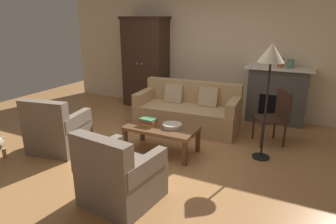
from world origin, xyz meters
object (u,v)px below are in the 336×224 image
at_px(fruit_bowl, 172,126).
at_px(floor_lamp, 271,60).
at_px(book_stack, 148,122).
at_px(armoire, 146,62).
at_px(armchair_near_right, 119,177).
at_px(coffee_table, 162,130).
at_px(mantel_vase_jade, 290,64).
at_px(couch, 188,112).
at_px(mantel_vase_terracotta, 280,63).
at_px(armchair_near_left, 57,131).
at_px(side_chair_wooden, 276,114).
at_px(fireplace, 277,95).

relative_size(fruit_bowl, floor_lamp, 0.18).
bearing_deg(book_stack, armoire, 121.20).
bearing_deg(armchair_near_right, coffee_table, 97.94).
height_order(book_stack, mantel_vase_jade, mantel_vase_jade).
relative_size(fruit_bowl, book_stack, 1.20).
height_order(couch, mantel_vase_terracotta, mantel_vase_terracotta).
distance_m(couch, coffee_table, 1.19).
height_order(coffee_table, book_stack, book_stack).
bearing_deg(coffee_table, armchair_near_right, -82.06).
height_order(armchair_near_left, floor_lamp, floor_lamp).
relative_size(side_chair_wooden, floor_lamp, 0.53).
bearing_deg(armchair_near_left, mantel_vase_jade, 43.34).
height_order(mantel_vase_terracotta, mantel_vase_jade, mantel_vase_terracotta).
bearing_deg(mantel_vase_jade, mantel_vase_terracotta, 180.00).
xyz_separation_m(couch, armchair_near_left, (-1.45, -1.87, -0.00)).
bearing_deg(armchair_near_right, mantel_vase_terracotta, 71.65).
height_order(fireplace, armoire, armoire).
height_order(coffee_table, mantel_vase_terracotta, mantel_vase_terracotta).
height_order(book_stack, mantel_vase_terracotta, mantel_vase_terracotta).
height_order(armoire, side_chair_wooden, armoire).
distance_m(fireplace, coffee_table, 2.66).
bearing_deg(side_chair_wooden, mantel_vase_jade, 87.12).
xyz_separation_m(coffee_table, armchair_near_right, (0.19, -1.40, -0.05)).
xyz_separation_m(coffee_table, book_stack, (-0.22, -0.03, 0.11)).
bearing_deg(floor_lamp, armchair_near_right, -123.72).
bearing_deg(armchair_near_left, armoire, 90.94).
bearing_deg(book_stack, mantel_vase_jade, 51.55).
bearing_deg(coffee_table, armoire, 125.56).
bearing_deg(armchair_near_left, coffee_table, 24.29).
height_order(fireplace, mantel_vase_jade, mantel_vase_jade).
height_order(fruit_bowl, side_chair_wooden, side_chair_wooden).
height_order(couch, book_stack, couch).
relative_size(book_stack, mantel_vase_terracotta, 1.41).
bearing_deg(fruit_bowl, armoire, 128.88).
xyz_separation_m(fruit_bowl, floor_lamp, (1.29, 0.44, 1.03)).
height_order(coffee_table, armchair_near_left, armchair_near_left).
relative_size(mantel_vase_terracotta, side_chair_wooden, 0.20).
relative_size(coffee_table, book_stack, 4.40).
xyz_separation_m(armchair_near_left, floor_lamp, (2.95, 1.16, 1.16)).
distance_m(coffee_table, fruit_bowl, 0.19).
distance_m(mantel_vase_terracotta, armchair_near_left, 4.21).
height_order(fireplace, fruit_bowl, fireplace).
relative_size(armoire, couch, 1.05).
bearing_deg(armchair_near_right, armchair_near_left, 157.12).
distance_m(fruit_bowl, floor_lamp, 1.70).
relative_size(mantel_vase_terracotta, floor_lamp, 0.10).
bearing_deg(armoire, book_stack, -58.80).
distance_m(mantel_vase_jade, armchair_near_left, 4.33).
distance_m(book_stack, armchair_near_right, 1.44).
xyz_separation_m(fruit_bowl, armchair_near_right, (0.03, -1.44, -0.13)).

